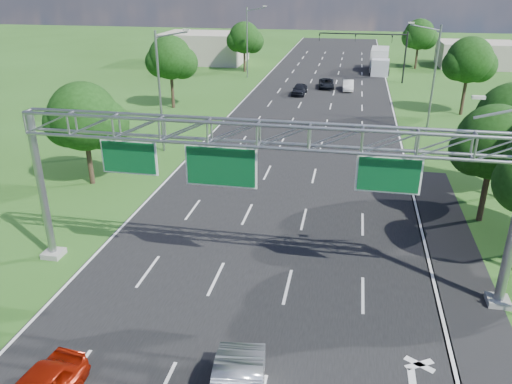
# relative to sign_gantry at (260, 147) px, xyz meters

# --- Properties ---
(ground) EXTENTS (220.00, 220.00, 0.00)m
(ground) POSITION_rel_sign_gantry_xyz_m (-0.33, 18.00, -6.89)
(ground) COLOR #285018
(ground) RESTS_ON ground
(road) EXTENTS (18.00, 180.00, 0.02)m
(road) POSITION_rel_sign_gantry_xyz_m (-0.33, 18.00, -6.89)
(road) COLOR black
(road) RESTS_ON ground
(road_flare) EXTENTS (3.00, 30.00, 0.02)m
(road_flare) POSITION_rel_sign_gantry_xyz_m (9.87, 2.00, -6.89)
(road_flare) COLOR black
(road_flare) RESTS_ON ground
(sign_gantry) EXTENTS (23.50, 1.00, 9.56)m
(sign_gantry) POSITION_rel_sign_gantry_xyz_m (0.00, 0.00, 0.00)
(sign_gantry) COLOR gray
(sign_gantry) RESTS_ON ground
(traffic_signal) EXTENTS (12.21, 0.24, 7.00)m
(traffic_signal) POSITION_rel_sign_gantry_xyz_m (7.15, 53.00, -1.72)
(traffic_signal) COLOR black
(traffic_signal) RESTS_ON ground
(streetlight_l_near) EXTENTS (2.97, 0.22, 10.16)m
(streetlight_l_near) POSITION_rel_sign_gantry_xyz_m (-11.63, 18.00, -1.31)
(streetlight_l_near) COLOR gray
(streetlight_l_near) RESTS_ON ground
(streetlight_l_far) EXTENTS (2.97, 0.22, 10.16)m
(streetlight_l_far) POSITION_rel_sign_gantry_xyz_m (-11.63, 53.00, -1.31)
(streetlight_l_far) COLOR gray
(streetlight_l_far) RESTS_ON ground
(streetlight_r_mid) EXTENTS (2.97, 0.22, 10.16)m
(streetlight_r_mid) POSITION_rel_sign_gantry_xyz_m (10.97, 28.00, -1.31)
(streetlight_r_mid) COLOR gray
(streetlight_r_mid) RESTS_ON ground
(tree_verge_la) EXTENTS (5.76, 4.80, 7.40)m
(tree_verge_la) POSITION_rel_sign_gantry_xyz_m (-14.25, 10.04, -2.13)
(tree_verge_la) COLOR #2D2116
(tree_verge_la) RESTS_ON ground
(tree_verge_lb) EXTENTS (5.76, 4.80, 8.06)m
(tree_verge_lb) POSITION_rel_sign_gantry_xyz_m (-16.25, 33.04, -1.48)
(tree_verge_lb) COLOR #2D2116
(tree_verge_lb) RESTS_ON ground
(tree_verge_lc) EXTENTS (5.76, 4.80, 7.62)m
(tree_verge_lc) POSITION_rel_sign_gantry_xyz_m (-13.25, 58.04, -1.92)
(tree_verge_lc) COLOR #2D2116
(tree_verge_lc) RESTS_ON ground
(tree_verge_rd) EXTENTS (5.76, 4.80, 8.28)m
(tree_verge_rd) POSITION_rel_sign_gantry_xyz_m (15.75, 36.04, -1.26)
(tree_verge_rd) COLOR #2D2116
(tree_verge_rd) RESTS_ON ground
(tree_verge_re) EXTENTS (5.76, 4.80, 7.84)m
(tree_verge_re) POSITION_rel_sign_gantry_xyz_m (13.75, 66.04, -1.70)
(tree_verge_re) COLOR #2D2116
(tree_verge_re) RESTS_ON ground
(building_left) EXTENTS (14.00, 10.00, 5.00)m
(building_left) POSITION_rel_sign_gantry_xyz_m (-22.33, 66.00, -4.39)
(building_left) COLOR #ADA191
(building_left) RESTS_ON ground
(building_right) EXTENTS (12.00, 9.00, 4.00)m
(building_right) POSITION_rel_sign_gantry_xyz_m (23.67, 70.00, -4.89)
(building_right) COLOR #ADA191
(building_right) RESTS_ON ground
(car_queue_b) EXTENTS (2.36, 4.51, 1.21)m
(car_queue_b) POSITION_rel_sign_gantry_xyz_m (0.27, 47.63, -6.29)
(car_queue_b) COLOR black
(car_queue_b) RESTS_ON ground
(car_queue_c) EXTENTS (1.87, 4.16, 1.39)m
(car_queue_c) POSITION_rel_sign_gantry_xyz_m (-2.83, 42.68, -6.20)
(car_queue_c) COLOR black
(car_queue_c) RESTS_ON ground
(car_queue_d) EXTENTS (1.49, 3.99, 1.30)m
(car_queue_d) POSITION_rel_sign_gantry_xyz_m (3.22, 46.60, -6.24)
(car_queue_d) COLOR silver
(car_queue_d) RESTS_ON ground
(box_truck) EXTENTS (3.07, 9.42, 3.52)m
(box_truck) POSITION_rel_sign_gantry_xyz_m (7.67, 61.96, -5.20)
(box_truck) COLOR silver
(box_truck) RESTS_ON ground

